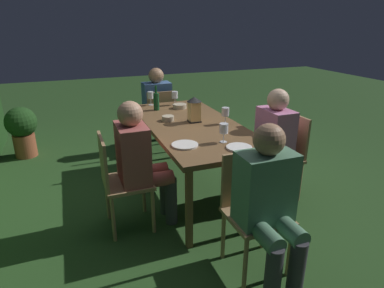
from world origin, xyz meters
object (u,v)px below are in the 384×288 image
Objects in this scene: dining_table at (192,128)px; person_in_blue at (156,104)px; person_in_rust at (141,159)px; wine_glass_a at (175,96)px; person_in_green at (269,200)px; wine_glass_d at (224,129)px; green_bottle_on_table at (156,101)px; person_in_pink at (269,141)px; plate_a at (185,145)px; chair_head_far at (160,118)px; plate_b at (239,147)px; lantern_centerpiece at (194,108)px; bowl_bread at (168,118)px; chair_head_near at (253,206)px; wine_glass_b at (225,113)px; chair_side_right_a at (119,178)px; chair_side_left_a at (284,152)px; wine_glass_c at (151,96)px; bowl_olives at (180,106)px; potted_plant_by_hedge at (22,129)px.

dining_table is 1.73× the size of person_in_blue.
wine_glass_a is (1.27, -0.73, 0.24)m from person_in_rust.
person_in_green is 6.80× the size of wine_glass_d.
green_bottle_on_table is 1.30m from wine_glass_d.
plate_a is (-0.13, 0.93, 0.13)m from person_in_pink.
chair_head_far is 0.25m from person_in_blue.
plate_b is (-0.80, -0.11, 0.06)m from dining_table.
lantern_centerpiece is at bearing -178.01° from chair_head_far.
person_in_pink is 1.06m from bowl_bread.
wine_glass_b is (1.11, -0.31, 0.39)m from chair_head_near.
wine_glass_b is at bearing -13.51° from person_in_green.
wine_glass_d reaches higher than chair_side_right_a.
chair_side_left_a is 5.15× the size of wine_glass_c.
person_in_blue reaches higher than wine_glass_a.
person_in_blue is (0.20, 0.00, 0.15)m from chair_head_far.
lantern_centerpiece is at bearing -27.67° from plate_a.
chair_side_left_a is at bearing -118.02° from dining_table.
person_in_green is 3.96× the size of green_bottle_on_table.
chair_side_right_a is at bearing 79.25° from wine_glass_d.
dining_table is 0.95m from wine_glass_c.
bowl_olives is at bearing -40.57° from chair_side_right_a.
wine_glass_c is 0.41m from bowl_olives.
person_in_rust reaches higher than wine_glass_d.
chair_side_right_a is 1.33m from green_bottle_on_table.
green_bottle_on_table is at bearing -123.18° from potted_plant_by_hedge.
person_in_blue is at bearing 24.03° from chair_side_left_a.
wine_glass_b is at bearing -15.78° from chair_head_near.
chair_side_left_a is 1.25m from bowl_bread.
person_in_pink is at bearing -56.43° from plate_b.
chair_side_right_a is at bearing 134.55° from bowl_bread.
person_in_pink is 0.65m from plate_b.
person_in_green and person_in_pink have the same top height.
potted_plant_by_hedge is at bearing 56.82° from green_bottle_on_table.
green_bottle_on_table reaches higher than potted_plant_by_hedge.
person_in_green is at bearing -146.95° from person_in_rust.
person_in_rust is 1.18m from person_in_green.
person_in_blue is at bearing 0.00° from dining_table.
person_in_blue is 5.06× the size of plate_a.
person_in_green is at bearing -175.11° from wine_glass_c.
wine_glass_b is 0.61m from bowl_bread.
wine_glass_d is 0.74× the size of plate_a.
dining_table is 1.73× the size of person_in_green.
wine_glass_c is (0.09, 0.28, 0.00)m from wine_glass_a.
chair_head_near reaches higher than dining_table.
person_in_rust is 1.32× the size of chair_head_near.
plate_a is at bearing 98.17° from person_in_pink.
green_bottle_on_table is 1.24m from plate_a.
chair_head_far is at bearing -0.00° from person_in_green.
wine_glass_b reaches higher than bowl_olives.
dining_table is 1.26m from chair_head_near.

